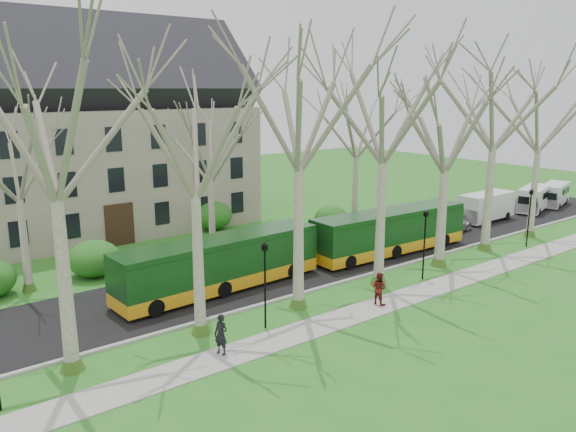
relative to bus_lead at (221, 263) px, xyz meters
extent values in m
plane|color=#267321|center=(4.96, -4.96, -1.67)|extent=(120.00, 120.00, 0.00)
cube|color=gray|center=(4.96, -7.46, -1.64)|extent=(70.00, 2.00, 0.06)
cube|color=black|center=(4.96, 0.54, -1.64)|extent=(80.00, 8.00, 0.06)
cube|color=#A5A39E|center=(4.96, -3.46, -1.60)|extent=(80.00, 0.25, 0.14)
cube|color=gray|center=(-1.04, 19.04, 3.33)|extent=(26.00, 12.00, 10.00)
cylinder|color=black|center=(-1.04, -5.96, 0.33)|extent=(0.10, 0.10, 4.00)
cube|color=black|center=(-1.04, -5.96, 2.48)|extent=(0.22, 0.22, 0.30)
cylinder|color=black|center=(10.96, -5.96, 0.33)|extent=(0.10, 0.10, 4.00)
cube|color=black|center=(10.96, -5.96, 2.48)|extent=(0.22, 0.22, 0.30)
cylinder|color=black|center=(22.96, -5.96, 0.33)|extent=(0.10, 0.10, 4.00)
cube|color=black|center=(22.96, -5.96, 2.48)|extent=(0.22, 0.22, 0.30)
ellipsoid|color=#245518|center=(-5.04, 7.04, -0.67)|extent=(2.60, 2.60, 2.00)
ellipsoid|color=#245518|center=(8.96, 7.04, -0.67)|extent=(2.60, 2.60, 2.00)
ellipsoid|color=#245518|center=(14.96, 7.04, -0.67)|extent=(2.60, 2.60, 2.00)
ellipsoid|color=#245518|center=(6.96, 13.04, -0.67)|extent=(2.60, 2.60, 2.00)
imported|color=#B6B6BB|center=(21.64, 0.05, -0.89)|extent=(5.18, 2.72, 1.43)
imported|color=black|center=(-4.28, -7.15, -0.68)|extent=(0.66, 0.79, 1.85)
imported|color=#5D1915|center=(5.64, -7.26, -0.71)|extent=(0.81, 0.97, 1.80)
camera|label=1|loc=(-15.95, -27.19, 9.96)|focal=35.00mm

